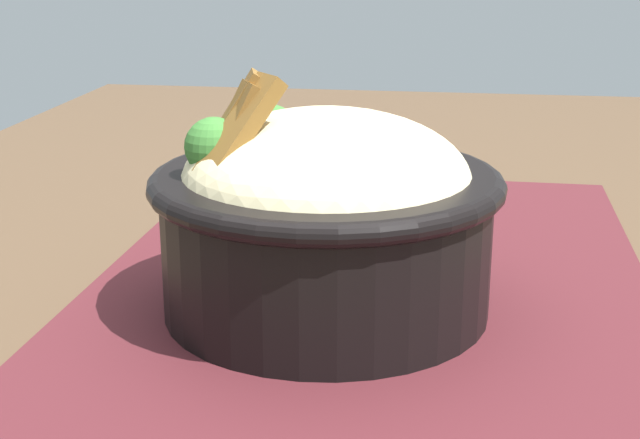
{
  "coord_description": "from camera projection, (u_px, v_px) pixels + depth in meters",
  "views": [
    {
      "loc": [
        -0.52,
        -0.06,
        0.9
      ],
      "look_at": [
        -0.07,
        0.0,
        0.76
      ],
      "focal_mm": 51.49,
      "sensor_mm": 36.0,
      "label": 1
    }
  ],
  "objects": [
    {
      "name": "placemat",
      "position": [
        373.0,
        276.0,
        0.55
      ],
      "size": [
        0.46,
        0.33,
        0.0
      ],
      "primitive_type": "cube",
      "rotation": [
        0.0,
        0.0,
        -0.02
      ],
      "color": "#47191E",
      "rests_on": "table"
    },
    {
      "name": "bowl",
      "position": [
        319.0,
        211.0,
        0.48
      ],
      "size": [
        0.21,
        0.21,
        0.13
      ],
      "color": "black",
      "rests_on": "placemat"
    },
    {
      "name": "fork",
      "position": [
        371.0,
        208.0,
        0.67
      ],
      "size": [
        0.04,
        0.13,
        0.0
      ],
      "color": "#B5B5B5",
      "rests_on": "placemat"
    },
    {
      "name": "table",
      "position": [
        341.0,
        357.0,
        0.58
      ],
      "size": [
        1.32,
        0.8,
        0.71
      ],
      "color": "#4C3826",
      "rests_on": "ground_plane"
    }
  ]
}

